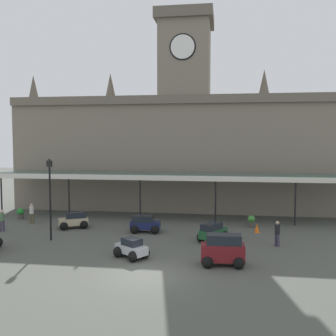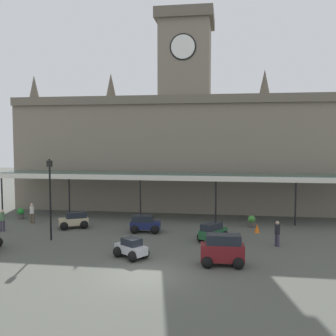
{
  "view_description": "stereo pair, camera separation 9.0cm",
  "coord_description": "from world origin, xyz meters",
  "px_view_note": "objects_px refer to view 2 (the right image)",
  "views": [
    {
      "loc": [
        3.89,
        -19.24,
        7.03
      ],
      "look_at": [
        0.0,
        7.63,
        5.01
      ],
      "focal_mm": 41.42,
      "sensor_mm": 36.0,
      "label": 1
    },
    {
      "loc": [
        3.98,
        -19.22,
        7.03
      ],
      "look_at": [
        0.0,
        7.63,
        5.01
      ],
      "focal_mm": 41.42,
      "sensor_mm": 36.0,
      "label": 2
    }
  ],
  "objects_px": {
    "car_navy_estate": "(145,225)",
    "pedestrian_crossing_forecourt": "(277,233)",
    "car_green_estate": "(213,233)",
    "victorian_lamppost": "(50,190)",
    "car_silver_sedan": "(131,249)",
    "traffic_cone": "(257,228)",
    "planter_near_kerb": "(251,221)",
    "car_beige_estate": "(74,221)",
    "pedestrian_near_entrance": "(32,212)",
    "pedestrian_beside_cars": "(2,220)",
    "car_maroon_van": "(223,251)",
    "planter_forecourt_centre": "(21,213)"
  },
  "relations": [
    {
      "from": "pedestrian_crossing_forecourt",
      "to": "victorian_lamppost",
      "type": "distance_m",
      "value": 15.65
    },
    {
      "from": "pedestrian_near_entrance",
      "to": "planter_forecourt_centre",
      "type": "xyz_separation_m",
      "value": [
        -1.84,
        1.49,
        -0.42
      ]
    },
    {
      "from": "traffic_cone",
      "to": "pedestrian_crossing_forecourt",
      "type": "bearing_deg",
      "value": -74.52
    },
    {
      "from": "car_green_estate",
      "to": "traffic_cone",
      "type": "bearing_deg",
      "value": 42.15
    },
    {
      "from": "pedestrian_near_entrance",
      "to": "traffic_cone",
      "type": "bearing_deg",
      "value": -1.91
    },
    {
      "from": "car_green_estate",
      "to": "planter_forecourt_centre",
      "type": "distance_m",
      "value": 17.76
    },
    {
      "from": "victorian_lamppost",
      "to": "planter_forecourt_centre",
      "type": "height_order",
      "value": "victorian_lamppost"
    },
    {
      "from": "victorian_lamppost",
      "to": "planter_near_kerb",
      "type": "xyz_separation_m",
      "value": [
        14.12,
        6.08,
        -3.0
      ]
    },
    {
      "from": "car_beige_estate",
      "to": "victorian_lamppost",
      "type": "xyz_separation_m",
      "value": [
        -0.18,
        -3.7,
        2.93
      ]
    },
    {
      "from": "car_green_estate",
      "to": "traffic_cone",
      "type": "distance_m",
      "value": 4.35
    },
    {
      "from": "car_green_estate",
      "to": "victorian_lamppost",
      "type": "bearing_deg",
      "value": -172.95
    },
    {
      "from": "pedestrian_near_entrance",
      "to": "pedestrian_crossing_forecourt",
      "type": "height_order",
      "value": "same"
    },
    {
      "from": "car_beige_estate",
      "to": "pedestrian_beside_cars",
      "type": "height_order",
      "value": "pedestrian_beside_cars"
    },
    {
      "from": "car_beige_estate",
      "to": "car_silver_sedan",
      "type": "height_order",
      "value": "car_beige_estate"
    },
    {
      "from": "car_maroon_van",
      "to": "car_navy_estate",
      "type": "distance_m",
      "value": 9.14
    },
    {
      "from": "car_green_estate",
      "to": "car_beige_estate",
      "type": "distance_m",
      "value": 11.25
    },
    {
      "from": "planter_forecourt_centre",
      "to": "car_beige_estate",
      "type": "bearing_deg",
      "value": -24.25
    },
    {
      "from": "car_green_estate",
      "to": "planter_near_kerb",
      "type": "height_order",
      "value": "car_green_estate"
    },
    {
      "from": "car_silver_sedan",
      "to": "car_maroon_van",
      "type": "bearing_deg",
      "value": -7.15
    },
    {
      "from": "car_green_estate",
      "to": "car_silver_sedan",
      "type": "relative_size",
      "value": 1.08
    },
    {
      "from": "car_silver_sedan",
      "to": "traffic_cone",
      "type": "height_order",
      "value": "car_silver_sedan"
    },
    {
      "from": "traffic_cone",
      "to": "victorian_lamppost",
      "type": "bearing_deg",
      "value": -163.39
    },
    {
      "from": "pedestrian_near_entrance",
      "to": "pedestrian_crossing_forecourt",
      "type": "bearing_deg",
      "value": -12.32
    },
    {
      "from": "pedestrian_beside_cars",
      "to": "planter_near_kerb",
      "type": "xyz_separation_m",
      "value": [
        18.94,
        4.19,
        -0.42
      ]
    },
    {
      "from": "car_green_estate",
      "to": "car_navy_estate",
      "type": "distance_m",
      "value": 5.47
    },
    {
      "from": "planter_near_kerb",
      "to": "car_beige_estate",
      "type": "bearing_deg",
      "value": -170.31
    },
    {
      "from": "planter_near_kerb",
      "to": "victorian_lamppost",
      "type": "bearing_deg",
      "value": -156.71
    },
    {
      "from": "car_silver_sedan",
      "to": "planter_near_kerb",
      "type": "relative_size",
      "value": 2.34
    },
    {
      "from": "pedestrian_crossing_forecourt",
      "to": "planter_near_kerb",
      "type": "distance_m",
      "value": 5.57
    },
    {
      "from": "pedestrian_crossing_forecourt",
      "to": "pedestrian_near_entrance",
      "type": "bearing_deg",
      "value": 167.68
    },
    {
      "from": "car_maroon_van",
      "to": "planter_near_kerb",
      "type": "bearing_deg",
      "value": 77.36
    },
    {
      "from": "pedestrian_beside_cars",
      "to": "victorian_lamppost",
      "type": "relative_size",
      "value": 0.29
    },
    {
      "from": "car_maroon_van",
      "to": "planter_forecourt_centre",
      "type": "relative_size",
      "value": 2.55
    },
    {
      "from": "pedestrian_crossing_forecourt",
      "to": "car_beige_estate",
      "type": "bearing_deg",
      "value": 168.79
    },
    {
      "from": "car_navy_estate",
      "to": "car_beige_estate",
      "type": "height_order",
      "value": "same"
    },
    {
      "from": "planter_forecourt_centre",
      "to": "car_green_estate",
      "type": "bearing_deg",
      "value": -16.44
    },
    {
      "from": "pedestrian_near_entrance",
      "to": "pedestrian_crossing_forecourt",
      "type": "relative_size",
      "value": 1.0
    },
    {
      "from": "pedestrian_crossing_forecourt",
      "to": "traffic_cone",
      "type": "bearing_deg",
      "value": 105.48
    },
    {
      "from": "car_green_estate",
      "to": "victorian_lamppost",
      "type": "relative_size",
      "value": 0.43
    },
    {
      "from": "car_silver_sedan",
      "to": "pedestrian_near_entrance",
      "type": "height_order",
      "value": "pedestrian_near_entrance"
    },
    {
      "from": "pedestrian_beside_cars",
      "to": "planter_near_kerb",
      "type": "height_order",
      "value": "pedestrian_beside_cars"
    },
    {
      "from": "pedestrian_crossing_forecourt",
      "to": "planter_near_kerb",
      "type": "height_order",
      "value": "pedestrian_crossing_forecourt"
    },
    {
      "from": "car_green_estate",
      "to": "car_navy_estate",
      "type": "relative_size",
      "value": 1.05
    },
    {
      "from": "pedestrian_near_entrance",
      "to": "pedestrian_crossing_forecourt",
      "type": "xyz_separation_m",
      "value": [
        19.42,
        -4.24,
        0.0
      ]
    },
    {
      "from": "pedestrian_crossing_forecourt",
      "to": "pedestrian_beside_cars",
      "type": "bearing_deg",
      "value": 176.57
    },
    {
      "from": "car_green_estate",
      "to": "pedestrian_near_entrance",
      "type": "bearing_deg",
      "value": 166.91
    },
    {
      "from": "car_silver_sedan",
      "to": "pedestrian_beside_cars",
      "type": "height_order",
      "value": "pedestrian_beside_cars"
    },
    {
      "from": "car_silver_sedan",
      "to": "planter_forecourt_centre",
      "type": "relative_size",
      "value": 2.34
    },
    {
      "from": "car_navy_estate",
      "to": "pedestrian_crossing_forecourt",
      "type": "distance_m",
      "value": 9.73
    },
    {
      "from": "car_beige_estate",
      "to": "pedestrian_beside_cars",
      "type": "relative_size",
      "value": 1.46
    }
  ]
}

